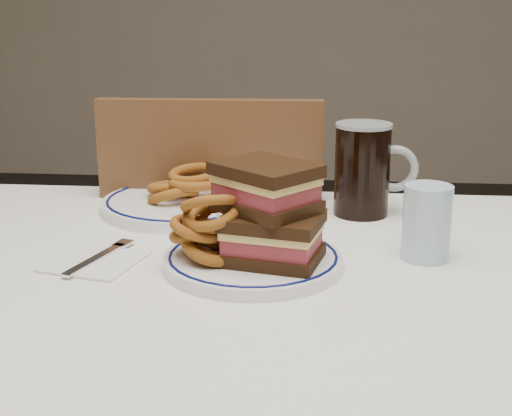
# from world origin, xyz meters

# --- Properties ---
(dining_table) EXTENTS (1.27, 0.87, 0.75)m
(dining_table) POSITION_xyz_m (0.00, 0.00, 0.64)
(dining_table) COLOR white
(dining_table) RESTS_ON floor
(chair_far) EXTENTS (0.45, 0.45, 0.94)m
(chair_far) POSITION_xyz_m (-0.11, 0.49, 0.51)
(chair_far) COLOR #4F3019
(chair_far) RESTS_ON floor
(main_plate) EXTENTS (0.26, 0.26, 0.02)m
(main_plate) POSITION_xyz_m (0.01, 0.00, 0.76)
(main_plate) COLOR white
(main_plate) RESTS_ON dining_table
(reuben_sandwich) EXTENTS (0.17, 0.17, 0.14)m
(reuben_sandwich) POSITION_xyz_m (0.03, -0.01, 0.84)
(reuben_sandwich) COLOR black
(reuben_sandwich) RESTS_ON main_plate
(onion_rings_main) EXTENTS (0.12, 0.12, 0.12)m
(onion_rings_main) POSITION_xyz_m (-0.05, -0.01, 0.81)
(onion_rings_main) COLOR brown
(onion_rings_main) RESTS_ON main_plate
(ketchup_ramekin) EXTENTS (0.06, 0.06, 0.04)m
(ketchup_ramekin) POSITION_xyz_m (-0.03, 0.10, 0.79)
(ketchup_ramekin) COLOR white
(ketchup_ramekin) RESTS_ON main_plate
(beer_mug) EXTENTS (0.15, 0.10, 0.17)m
(beer_mug) POSITION_xyz_m (0.18, 0.28, 0.84)
(beer_mug) COLOR black
(beer_mug) RESTS_ON dining_table
(water_glass) EXTENTS (0.07, 0.07, 0.11)m
(water_glass) POSITION_xyz_m (0.26, 0.06, 0.81)
(water_glass) COLOR #ACCDDF
(water_glass) RESTS_ON dining_table
(far_plate) EXTENTS (0.30, 0.30, 0.02)m
(far_plate) POSITION_xyz_m (-0.15, 0.28, 0.76)
(far_plate) COLOR white
(far_plate) RESTS_ON dining_table
(onion_rings_far) EXTENTS (0.14, 0.14, 0.09)m
(onion_rings_far) POSITION_xyz_m (-0.15, 0.28, 0.80)
(onion_rings_far) COLOR brown
(onion_rings_far) RESTS_ON far_plate
(napkin_fork) EXTENTS (0.15, 0.17, 0.01)m
(napkin_fork) POSITION_xyz_m (-0.22, -0.00, 0.75)
(napkin_fork) COLOR silver
(napkin_fork) RESTS_ON dining_table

